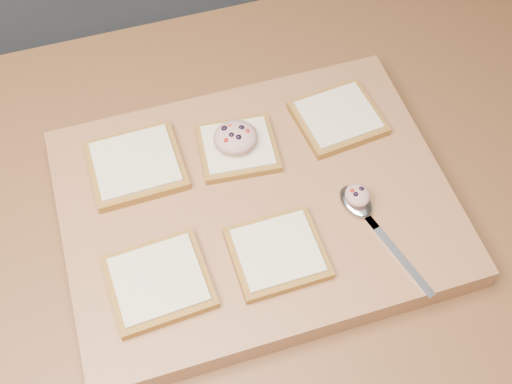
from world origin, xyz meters
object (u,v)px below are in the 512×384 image
cutting_board (256,206)px  spoon (362,209)px  bread_far_center (238,148)px  tuna_salad_dollop (235,137)px

cutting_board → spoon: 0.15m
bread_far_center → spoon: bread_far_center is taller
bread_far_center → spoon: (0.13, -0.15, -0.00)m
tuna_salad_dollop → cutting_board: bearing=-87.8°
bread_far_center → tuna_salad_dollop: bearing=127.6°
cutting_board → tuna_salad_dollop: 0.10m
bread_far_center → spoon: size_ratio=0.62×
cutting_board → bread_far_center: size_ratio=4.47×
cutting_board → spoon: spoon is taller
cutting_board → bread_far_center: 0.09m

